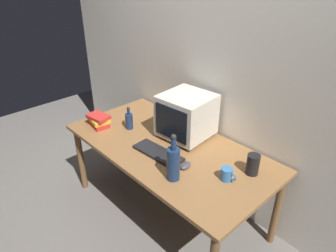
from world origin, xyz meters
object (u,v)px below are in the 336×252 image
at_px(mug, 227,174).
at_px(metal_canister, 253,164).
at_px(computer_mouse, 186,166).
at_px(bottle_tall, 173,163).
at_px(crt_monitor, 186,116).
at_px(keyboard, 158,153).
at_px(bottle_short, 129,120).
at_px(book_stack, 99,120).

relative_size(mug, metal_canister, 0.80).
bearing_deg(metal_canister, computer_mouse, -140.80).
bearing_deg(bottle_tall, crt_monitor, 125.47).
height_order(crt_monitor, mug, crt_monitor).
xyz_separation_m(crt_monitor, bottle_tall, (0.33, -0.47, -0.06)).
distance_m(computer_mouse, mug, 0.30).
bearing_deg(computer_mouse, crt_monitor, 125.51).
bearing_deg(mug, metal_canister, 67.36).
xyz_separation_m(bottle_tall, metal_canister, (0.33, 0.44, -0.06)).
bearing_deg(mug, keyboard, -165.47).
height_order(mug, metal_canister, metal_canister).
bearing_deg(bottle_tall, metal_canister, 52.96).
xyz_separation_m(bottle_short, metal_canister, (1.09, 0.24, -0.00)).
distance_m(crt_monitor, mug, 0.64).
xyz_separation_m(computer_mouse, mug, (0.28, 0.11, 0.03)).
relative_size(crt_monitor, bottle_short, 2.01).
distance_m(keyboard, metal_canister, 0.70).
bearing_deg(computer_mouse, bottle_tall, -88.42).
bearing_deg(bottle_tall, bottle_short, 165.25).
bearing_deg(book_stack, crt_monitor, 33.22).
relative_size(keyboard, metal_canister, 2.80).
height_order(bottle_short, mug, bottle_short).
bearing_deg(bottle_short, bottle_tall, -14.75).
distance_m(bottle_short, metal_canister, 1.12).
xyz_separation_m(bottle_short, book_stack, (-0.23, -0.17, -0.03)).
relative_size(keyboard, computer_mouse, 4.20).
bearing_deg(mug, computer_mouse, -158.89).
height_order(crt_monitor, keyboard, crt_monitor).
relative_size(bottle_tall, book_stack, 1.61).
bearing_deg(mug, bottle_short, -176.88).
bearing_deg(bottle_short, keyboard, -10.10).
xyz_separation_m(bottle_tall, book_stack, (-0.99, 0.03, -0.08)).
distance_m(bottle_short, book_stack, 0.28).
height_order(keyboard, metal_canister, metal_canister).
distance_m(book_stack, metal_canister, 1.38).
bearing_deg(metal_canister, crt_monitor, 177.81).
xyz_separation_m(keyboard, computer_mouse, (0.26, 0.03, 0.01)).
distance_m(keyboard, bottle_short, 0.49).
bearing_deg(crt_monitor, mug, -19.57).
height_order(bottle_tall, mug, bottle_tall).
distance_m(crt_monitor, keyboard, 0.40).
bearing_deg(crt_monitor, bottle_short, -148.55).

